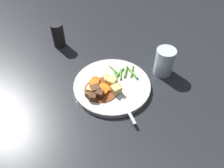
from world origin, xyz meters
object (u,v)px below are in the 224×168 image
at_px(potato_chunk_2, 112,81).
at_px(meat_chunk_0, 95,89).
at_px(meat_chunk_3, 90,94).
at_px(carrot_slice_2, 103,88).
at_px(meat_chunk_1, 99,94).
at_px(dinner_plate, 112,86).
at_px(fork, 123,102).
at_px(potato_chunk_0, 116,90).
at_px(potato_chunk_1, 90,90).
at_px(carrot_slice_4, 109,89).
at_px(carrot_slice_0, 104,92).
at_px(pepper_mill, 58,35).
at_px(carrot_slice_3, 94,83).
at_px(carrot_slice_1, 95,80).
at_px(potato_chunk_3, 107,79).
at_px(meat_chunk_2, 93,96).
at_px(carrot_slice_5, 109,85).
at_px(water_glass, 164,62).

height_order(potato_chunk_2, meat_chunk_0, same).
height_order(potato_chunk_2, meat_chunk_3, potato_chunk_2).
bearing_deg(carrot_slice_2, meat_chunk_1, 14.93).
bearing_deg(dinner_plate, fork, 59.43).
bearing_deg(meat_chunk_3, meat_chunk_1, 123.43).
bearing_deg(potato_chunk_0, potato_chunk_1, -55.47).
relative_size(dinner_plate, carrot_slice_4, 11.66).
relative_size(dinner_plate, carrot_slice_2, 8.05).
relative_size(carrot_slice_0, pepper_mill, 0.30).
bearing_deg(meat_chunk_1, carrot_slice_4, 166.92).
xyz_separation_m(dinner_plate, carrot_slice_2, (0.04, -0.01, 0.01)).
height_order(potato_chunk_0, potato_chunk_2, potato_chunk_0).
relative_size(carrot_slice_3, potato_chunk_1, 1.34).
bearing_deg(carrot_slice_1, potato_chunk_0, 88.32).
distance_m(dinner_plate, potato_chunk_3, 0.03).
bearing_deg(potato_chunk_3, potato_chunk_1, -11.16).
bearing_deg(meat_chunk_3, potato_chunk_2, 163.71).
distance_m(meat_chunk_3, fork, 0.12).
distance_m(potato_chunk_0, meat_chunk_2, 0.08).
bearing_deg(carrot_slice_2, potato_chunk_3, -162.28).
bearing_deg(meat_chunk_0, meat_chunk_1, 72.72).
height_order(carrot_slice_2, potato_chunk_2, potato_chunk_2).
distance_m(carrot_slice_2, meat_chunk_1, 0.04).
bearing_deg(potato_chunk_2, carrot_slice_1, -65.56).
distance_m(dinner_plate, carrot_slice_1, 0.06).
relative_size(potato_chunk_3, meat_chunk_0, 0.82).
distance_m(potato_chunk_2, potato_chunk_3, 0.02).
xyz_separation_m(carrot_slice_2, meat_chunk_2, (0.06, -0.00, 0.01)).
xyz_separation_m(carrot_slice_3, meat_chunk_2, (0.06, 0.04, 0.01)).
relative_size(carrot_slice_1, carrot_slice_5, 1.08).
bearing_deg(fork, water_glass, 172.00).
xyz_separation_m(carrot_slice_1, carrot_slice_3, (0.01, 0.00, 0.00)).
bearing_deg(fork, potato_chunk_1, -77.12).
relative_size(potato_chunk_0, water_glass, 0.29).
xyz_separation_m(potato_chunk_3, meat_chunk_0, (0.07, -0.00, 0.00)).
xyz_separation_m(carrot_slice_4, potato_chunk_2, (-0.03, -0.01, 0.01)).
bearing_deg(water_glass, meat_chunk_1, -24.61).
bearing_deg(potato_chunk_2, potato_chunk_0, 52.88).
relative_size(meat_chunk_1, meat_chunk_2, 0.78).
distance_m(dinner_plate, pepper_mill, 0.35).
bearing_deg(meat_chunk_3, pepper_mill, -118.33).
bearing_deg(carrot_slice_0, fork, 92.60).
bearing_deg(potato_chunk_3, dinner_plate, 90.57).
bearing_deg(water_glass, carrot_slice_1, -40.32).
height_order(dinner_plate, fork, fork).
bearing_deg(potato_chunk_2, carrot_slice_3, -52.54).
relative_size(potato_chunk_0, meat_chunk_1, 1.23).
height_order(carrot_slice_3, potato_chunk_2, potato_chunk_2).
bearing_deg(potato_chunk_1, carrot_slice_4, 135.35).
bearing_deg(carrot_slice_0, potato_chunk_2, -175.85).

